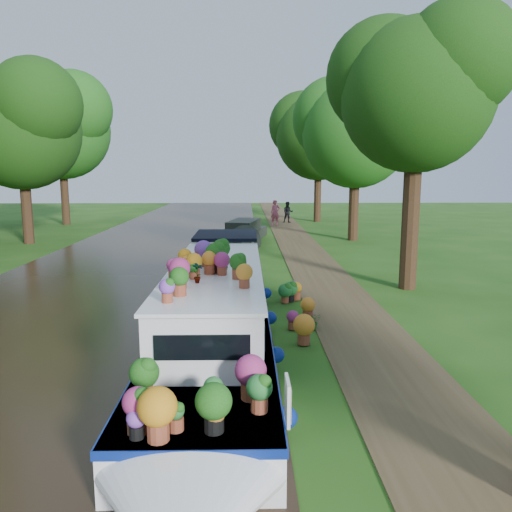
% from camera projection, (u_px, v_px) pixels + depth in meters
% --- Properties ---
extents(ground, '(100.00, 100.00, 0.00)m').
position_uv_depth(ground, '(305.00, 314.00, 13.75)').
color(ground, '#214E13').
rests_on(ground, ground).
extents(canal_water, '(10.00, 100.00, 0.02)m').
position_uv_depth(canal_water, '(86.00, 315.00, 13.64)').
color(canal_water, black).
rests_on(canal_water, ground).
extents(towpath, '(2.20, 100.00, 0.03)m').
position_uv_depth(towpath, '(348.00, 313.00, 13.77)').
color(towpath, '#4B3B23').
rests_on(towpath, ground).
extents(plant_boat, '(2.29, 13.52, 2.25)m').
position_uv_depth(plant_boat, '(217.00, 315.00, 10.70)').
color(plant_boat, white).
rests_on(plant_boat, canal_water).
extents(tree_near_overhang, '(5.52, 5.28, 8.99)m').
position_uv_depth(tree_near_overhang, '(416.00, 84.00, 15.75)').
color(tree_near_overhang, black).
rests_on(tree_near_overhang, ground).
extents(tree_near_mid, '(6.90, 6.60, 9.40)m').
position_uv_depth(tree_near_mid, '(356.00, 125.00, 27.64)').
color(tree_near_mid, black).
rests_on(tree_near_mid, ground).
extents(tree_near_far, '(7.59, 7.26, 10.30)m').
position_uv_depth(tree_near_far, '(319.00, 130.00, 38.38)').
color(tree_near_far, black).
rests_on(tree_near_far, ground).
extents(tree_far_c, '(7.13, 6.82, 9.59)m').
position_uv_depth(tree_far_c, '(20.00, 121.00, 26.29)').
color(tree_far_c, black).
rests_on(tree_far_c, ground).
extents(tree_far_d, '(8.05, 7.70, 10.85)m').
position_uv_depth(tree_far_d, '(60.00, 122.00, 35.99)').
color(tree_far_d, black).
rests_on(tree_far_d, ground).
extents(second_boat, '(2.87, 6.38, 1.18)m').
position_uv_depth(second_boat, '(244.00, 233.00, 28.23)').
color(second_boat, '#222722').
rests_on(second_boat, canal_water).
extents(pedestrian_pink, '(0.73, 0.54, 1.84)m').
position_uv_depth(pedestrian_pink, '(275.00, 213.00, 36.21)').
color(pedestrian_pink, '#CB5394').
rests_on(pedestrian_pink, towpath).
extents(pedestrian_dark, '(0.80, 0.64, 1.61)m').
position_uv_depth(pedestrian_dark, '(288.00, 212.00, 38.09)').
color(pedestrian_dark, black).
rests_on(pedestrian_dark, towpath).
extents(verge_plant, '(0.44, 0.40, 0.43)m').
position_uv_depth(verge_plant, '(313.00, 321.00, 12.37)').
color(verge_plant, '#20661E').
rests_on(verge_plant, ground).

